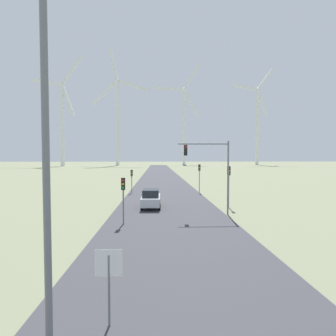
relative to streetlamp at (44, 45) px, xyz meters
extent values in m
cube|color=#38383D|center=(3.74, 43.36, -7.71)|extent=(10.00, 240.00, 0.01)
cylinder|color=slate|center=(0.00, 0.00, -1.39)|extent=(0.18, 0.18, 12.65)
cylinder|color=slate|center=(1.32, 1.05, -6.65)|extent=(0.07, 0.07, 2.12)
cube|color=white|center=(1.32, 1.03, -5.82)|extent=(0.81, 0.01, 0.81)
cube|color=red|center=(1.32, 1.05, -5.82)|extent=(0.76, 0.02, 0.76)
cylinder|color=slate|center=(0.23, 12.91, -5.98)|extent=(0.11, 0.11, 3.47)
cube|color=black|center=(0.23, 12.91, -4.69)|extent=(0.28, 0.24, 0.90)
sphere|color=red|center=(0.23, 12.78, -4.42)|extent=(0.16, 0.16, 0.16)
sphere|color=gold|center=(0.23, 12.78, -4.69)|extent=(0.16, 0.16, 0.16)
sphere|color=green|center=(0.23, 12.78, -4.96)|extent=(0.16, 0.16, 0.16)
cylinder|color=slate|center=(9.84, 18.92, -5.66)|extent=(0.11, 0.11, 4.11)
cube|color=black|center=(9.84, 18.92, -4.06)|extent=(0.28, 0.24, 0.90)
sphere|color=red|center=(9.84, 18.79, -3.79)|extent=(0.16, 0.16, 0.16)
sphere|color=gold|center=(9.84, 18.79, -4.06)|extent=(0.16, 0.16, 0.16)
sphere|color=green|center=(9.84, 18.79, -4.33)|extent=(0.16, 0.16, 0.16)
cylinder|color=slate|center=(-0.77, 29.95, -6.09)|extent=(0.11, 0.11, 3.25)
cube|color=black|center=(-0.77, 29.95, -4.91)|extent=(0.28, 0.24, 0.90)
sphere|color=red|center=(-0.77, 29.81, -4.64)|extent=(0.16, 0.16, 0.16)
sphere|color=gold|center=(-0.77, 29.81, -4.91)|extent=(0.16, 0.16, 0.16)
sphere|color=green|center=(-0.77, 29.81, -5.18)|extent=(0.16, 0.16, 0.16)
cylinder|color=slate|center=(8.77, 30.29, -5.72)|extent=(0.11, 0.11, 3.98)
cube|color=black|center=(8.77, 30.29, -4.18)|extent=(0.28, 0.24, 0.90)
sphere|color=red|center=(8.77, 30.16, -3.91)|extent=(0.16, 0.16, 0.16)
sphere|color=gold|center=(8.77, 30.16, -4.18)|extent=(0.16, 0.16, 0.16)
sphere|color=green|center=(8.77, 30.16, -4.45)|extent=(0.16, 0.16, 0.16)
cylinder|color=slate|center=(8.87, 15.69, -4.52)|extent=(0.14, 0.14, 6.39)
cylinder|color=slate|center=(6.71, 15.69, -1.57)|extent=(4.34, 0.12, 0.12)
cube|color=black|center=(5.19, 15.69, -2.12)|extent=(0.28, 0.24, 0.90)
sphere|color=red|center=(5.19, 15.55, -1.85)|extent=(0.18, 0.18, 0.18)
cube|color=#B7BCC1|center=(2.14, 19.28, -6.98)|extent=(1.89, 4.14, 0.80)
cube|color=#1E2328|center=(2.14, 19.13, -6.23)|extent=(1.61, 2.13, 0.70)
cylinder|color=black|center=(1.31, 20.55, -7.38)|extent=(0.22, 0.66, 0.66)
cylinder|color=black|center=(2.96, 20.55, -7.38)|extent=(0.22, 0.66, 0.66)
cylinder|color=black|center=(1.31, 18.01, -7.38)|extent=(0.22, 0.66, 0.66)
cylinder|color=black|center=(2.96, 18.01, -7.38)|extent=(0.22, 0.66, 0.66)
cylinder|color=white|center=(-50.27, 143.14, 15.12)|extent=(2.20, 2.20, 45.66)
sphere|color=white|center=(-50.27, 143.14, 37.95)|extent=(2.60, 2.60, 2.60)
cube|color=white|center=(-59.70, 144.75, 39.50)|extent=(17.96, 3.54, 4.67)
cube|color=white|center=(-46.88, 142.56, 28.89)|extent=(8.06, 1.86, 17.54)
cube|color=white|center=(-44.23, 142.11, 45.46)|extent=(12.73, 2.65, 15.14)
cylinder|color=white|center=(-21.10, 153.30, 17.76)|extent=(2.20, 2.20, 50.95)
sphere|color=white|center=(-21.10, 153.30, 43.23)|extent=(2.60, 2.60, 2.60)
cube|color=white|center=(-28.69, 154.41, 36.26)|extent=(15.49, 2.74, 14.40)
cube|color=white|center=(-11.34, 151.88, 40.08)|extent=(18.92, 3.24, 7.62)
cube|color=white|center=(-23.29, 153.62, 53.36)|extent=(5.91, 1.35, 19.36)
cylinder|color=white|center=(21.68, 175.84, 18.27)|extent=(2.20, 2.20, 51.97)
sphere|color=white|center=(21.68, 175.84, 44.25)|extent=(2.60, 2.60, 2.60)
cube|color=white|center=(27.04, 176.38, 34.55)|extent=(11.71, 1.68, 19.15)
cube|color=white|center=(27.36, 176.42, 53.77)|extent=(12.28, 1.74, 18.85)
cube|color=white|center=(10.64, 174.72, 44.44)|extent=(20.87, 2.61, 2.15)
cylinder|color=white|center=(67.60, 160.57, 16.45)|extent=(2.20, 2.20, 48.33)
sphere|color=white|center=(67.60, 160.57, 40.62)|extent=(2.60, 2.60, 2.60)
cube|color=white|center=(71.06, 161.21, 32.21)|extent=(8.14, 1.98, 16.30)
cube|color=white|center=(73.03, 161.58, 47.86)|extent=(11.58, 2.62, 14.55)
cube|color=white|center=(58.71, 158.93, 41.77)|extent=(16.82, 3.58, 3.94)
camera|label=1|loc=(2.73, -6.58, -2.72)|focal=28.00mm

